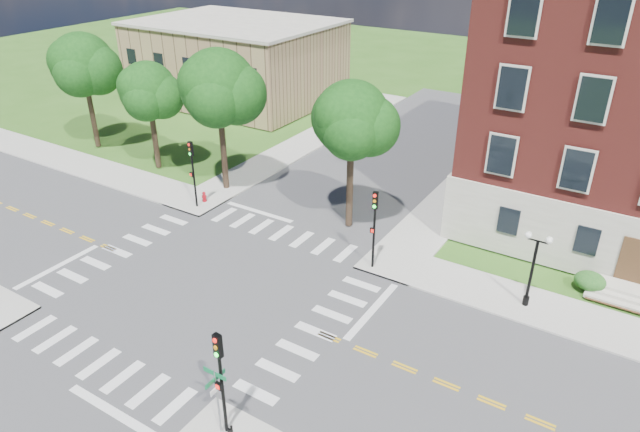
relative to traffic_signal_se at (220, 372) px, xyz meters
The scene contains 18 objects.
ground 10.85m from the traffic_signal_se, 136.65° to the left, with size 160.00×160.00×0.00m, color #2E5A19.
road_ew 10.85m from the traffic_signal_se, 136.65° to the left, with size 90.00×12.00×0.01m, color #3D3D3F.
road_ns 10.85m from the traffic_signal_se, 136.65° to the left, with size 12.00×90.00×0.01m, color #3D3D3F.
sidewalk_ne 24.02m from the traffic_signal_se, 70.80° to the left, with size 34.00×34.00×0.12m.
sidewalk_nw 32.26m from the traffic_signal_se, 135.53° to the left, with size 34.00×34.00×0.12m.
crosswalk_east 7.81m from the traffic_signal_se, 92.74° to the left, with size 2.20×10.20×0.02m, color silver, non-canonical shape.
stop_bar_east 10.68m from the traffic_signal_se, 82.91° to the left, with size 0.40×5.50×0.00m, color silver.
secondary_building 47.45m from the traffic_signal_se, 128.51° to the left, with size 20.40×15.40×8.30m.
tree_a 35.75m from the traffic_signal_se, 148.80° to the left, with size 5.24×5.24×9.84m.
tree_b 28.72m from the traffic_signal_se, 141.29° to the left, with size 4.39×4.39×8.53m.
tree_c 23.64m from the traffic_signal_se, 130.25° to the left, with size 5.39×5.39×10.31m.
tree_d 18.45m from the traffic_signal_se, 103.79° to the left, with size 4.69×4.69×9.63m.
traffic_signal_se is the anchor object (origin of this frame).
traffic_signal_ne 13.72m from the traffic_signal_se, 92.53° to the left, with size 0.37×0.42×4.80m.
traffic_signal_nw 20.39m from the traffic_signal_se, 136.07° to the left, with size 0.37×0.43×4.80m.
twin_lamp_west 16.72m from the traffic_signal_se, 61.78° to the left, with size 1.36×0.36×4.23m.
street_sign_pole 0.90m from the traffic_signal_se, 136.82° to the right, with size 1.10×1.10×3.10m.
fire_hydrant 21.24m from the traffic_signal_se, 134.48° to the left, with size 0.35×0.35×0.75m.
Camera 1 is at (19.18, -18.76, 18.16)m, focal length 32.00 mm.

